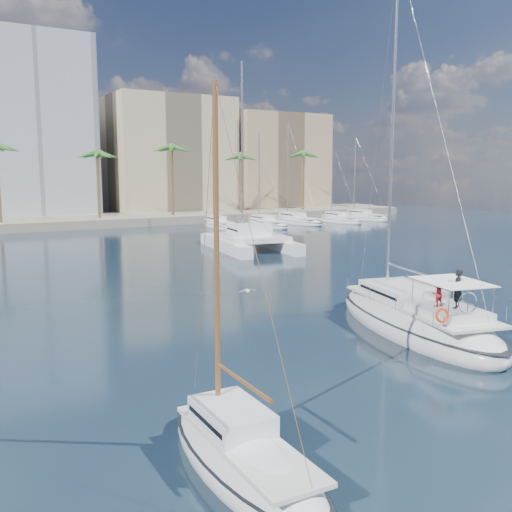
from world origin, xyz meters
TOP-DOWN VIEW (x-y plane):
  - ground at (0.00, 0.00)m, footprint 160.00×160.00m
  - quay at (0.00, 61.00)m, footprint 120.00×14.00m
  - building_beige at (22.00, 70.00)m, footprint 20.00×14.00m
  - building_tan_right at (42.00, 68.00)m, footprint 18.00×12.00m
  - palm_centre at (0.00, 57.00)m, footprint 3.60×3.60m
  - palm_right at (34.00, 57.00)m, footprint 3.60×3.60m
  - main_sloop at (5.43, -3.50)m, footprint 7.04×13.56m
  - small_sloop at (-8.26, -10.83)m, footprint 2.56×7.54m
  - catamaran at (12.96, 26.07)m, footprint 8.29×13.61m
  - seagull at (1.72, 6.65)m, footprint 1.15×0.50m
  - moored_yacht_a at (20.00, 47.00)m, footprint 3.37×9.52m
  - moored_yacht_b at (26.50, 45.00)m, footprint 3.32×10.83m
  - moored_yacht_c at (33.00, 47.00)m, footprint 3.98×12.33m
  - moored_yacht_d at (39.50, 45.00)m, footprint 3.52×9.55m
  - moored_yacht_e at (46.00, 47.00)m, footprint 4.61×11.11m

SIDE VIEW (x-z plane):
  - ground at x=0.00m, z-range 0.00..0.00m
  - moored_yacht_a at x=20.00m, z-range -5.95..5.95m
  - moored_yacht_b at x=26.50m, z-range -6.86..6.86m
  - moored_yacht_c at x=33.00m, z-range -7.77..7.77m
  - moored_yacht_d at x=39.50m, z-range -5.95..5.95m
  - moored_yacht_e at x=46.00m, z-range -6.86..6.86m
  - small_sloop at x=-8.26m, z-range -4.97..5.78m
  - main_sloop at x=5.43m, z-range -9.05..10.18m
  - seagull at x=1.72m, z-range 0.46..0.67m
  - quay at x=0.00m, z-range 0.00..1.20m
  - catamaran at x=12.96m, z-range -8.10..10.43m
  - building_tan_right at x=42.00m, z-range 0.00..18.00m
  - building_beige at x=22.00m, z-range 0.00..20.00m
  - palm_centre at x=0.00m, z-range 4.13..16.43m
  - palm_right at x=34.00m, z-range 4.13..16.43m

